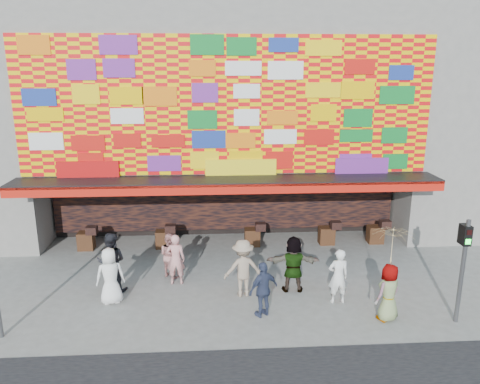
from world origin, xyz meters
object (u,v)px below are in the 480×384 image
Objects in this scene: ped_a at (110,276)px; ped_h at (338,276)px; ped_f at (293,264)px; ped_b at (176,259)px; ped_e at (263,289)px; parasol at (393,246)px; signal_right at (464,260)px; ped_i at (170,255)px; ped_g at (389,292)px; ped_d at (243,268)px; ped_c at (111,262)px.

ped_a is 6.82m from ped_h.
ped_a is 5.61m from ped_f.
ped_a is at bearing 31.77° from ped_b.
ped_a is 4.60m from ped_e.
ped_b is 0.86× the size of parasol.
signal_right is 1.51× the size of parasol.
ped_f is at bearing -158.09° from ped_e.
ped_b is at bearing 154.96° from ped_i.
ped_h is (-1.14, 1.07, 0.02)m from ped_g.
ped_d is at bearing 11.76° from ped_f.
ped_a is at bearing 170.15° from signal_right.
ped_i is at bearing -26.38° from ped_h.
signal_right is 1.55× the size of ped_c.
ped_g is at bearing 173.10° from signal_right.
ped_g is (3.46, -0.43, 0.01)m from ped_e.
ped_a is 1.06× the size of ped_e.
ped_f is 4.19m from ped_i.
ped_e is at bearing 178.28° from ped_i.
parasol reaches higher than ped_e.
ped_e is 3.76m from parasol.
ped_e is at bearing 172.91° from parasol.
ped_f reaches higher than ped_e.
ped_g is (8.08, -2.30, -0.13)m from ped_c.
ped_d is 1.10× the size of ped_g.
ped_b is (1.86, 1.17, -0.02)m from ped_a.
ped_h is at bearing 149.40° from ped_f.
ped_a is 2.20m from ped_b.
ped_f is 1.09× the size of ped_g.
ped_c is at bearing 165.79° from signal_right.
ped_b is 3.44m from ped_e.
signal_right is 8.55m from ped_b.
ped_i is (1.62, 1.76, -0.10)m from ped_a.
ped_h is 1.11× the size of ped_i.
ped_b is 0.94× the size of ped_f.
ped_e is at bearing -35.36° from ped_g.
ped_c is 5.74m from ped_f.
parasol is at bearing 148.16° from ped_d.
parasol is (0.00, 0.00, 1.39)m from ped_g.
ped_c is at bearing 0.40° from ped_f.
ped_c reaches higher than ped_a.
ped_a is 3.99m from ped_d.
ped_e is 0.90× the size of ped_f.
ped_a reaches higher than ped_b.
ped_b is 1.03× the size of ped_g.
ped_e is (0.49, -1.27, -0.09)m from ped_d.
parasol is at bearing 180.00° from ped_g.
ped_i is 0.77× the size of parasol.
signal_right reaches higher than ped_h.
signal_right is at bearing -6.90° from parasol.
ped_h reaches higher than ped_e.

